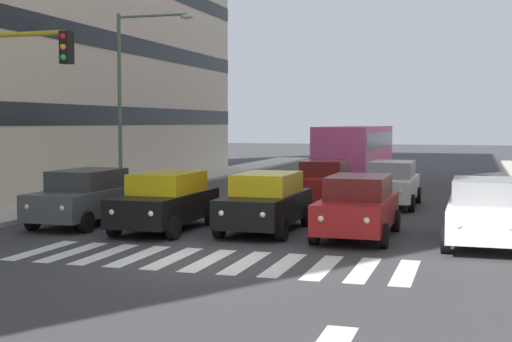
{
  "coord_description": "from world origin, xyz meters",
  "views": [
    {
      "loc": [
        -5.86,
        15.28,
        3.2
      ],
      "look_at": [
        0.97,
        -6.88,
        1.62
      ],
      "focal_mm": 49.88,
      "sensor_mm": 36.0,
      "label": 1
    }
  ],
  "objects": [
    {
      "name": "crosswalk_markings",
      "position": [
        0.0,
        0.0,
        0.0
      ],
      "size": [
        9.45,
        2.8,
        0.01
      ],
      "color": "silver",
      "rests_on": "ground_plane"
    },
    {
      "name": "car_row2_1",
      "position": [
        -2.84,
        -12.03,
        0.89
      ],
      "size": [
        2.02,
        4.44,
        1.72
      ],
      "color": "silver",
      "rests_on": "ground_plane"
    },
    {
      "name": "car_3",
      "position": [
        2.86,
        -3.93,
        0.89
      ],
      "size": [
        2.02,
        4.44,
        1.72
      ],
      "color": "black",
      "rests_on": "ground_plane"
    },
    {
      "name": "car_1",
      "position": [
        -2.79,
        -4.31,
        0.89
      ],
      "size": [
        2.02,
        4.44,
        1.72
      ],
      "color": "maroon",
      "rests_on": "ground_plane"
    },
    {
      "name": "car_2",
      "position": [
        -0.03,
        -4.59,
        0.89
      ],
      "size": [
        2.02,
        4.44,
        1.72
      ],
      "color": "black",
      "rests_on": "ground_plane"
    },
    {
      "name": "street_lamp_right",
      "position": [
        7.93,
        -11.75,
        4.82
      ],
      "size": [
        3.43,
        0.28,
        7.59
      ],
      "color": "#4C6B56",
      "rests_on": "sidewalk_right"
    },
    {
      "name": "car_4",
      "position": [
        5.77,
        -4.31,
        0.89
      ],
      "size": [
        2.02,
        4.44,
        1.72
      ],
      "color": "#474C51",
      "rests_on": "ground_plane"
    },
    {
      "name": "bus_behind_traffic",
      "position": [
        -0.03,
        -21.16,
        1.86
      ],
      "size": [
        2.78,
        10.5,
        3.0
      ],
      "color": "#DB5193",
      "rests_on": "ground_plane"
    },
    {
      "name": "car_0",
      "position": [
        -6.13,
        -4.05,
        0.89
      ],
      "size": [
        2.02,
        4.44,
        1.72
      ],
      "color": "silver",
      "rests_on": "ground_plane"
    },
    {
      "name": "car_row2_0",
      "position": [
        -0.27,
        -12.05,
        0.89
      ],
      "size": [
        2.02,
        4.44,
        1.72
      ],
      "color": "maroon",
      "rests_on": "ground_plane"
    },
    {
      "name": "ground_plane",
      "position": [
        0.0,
        0.0,
        0.0
      ],
      "size": [
        180.0,
        180.0,
        0.0
      ],
      "primitive_type": "plane",
      "color": "#38383A"
    }
  ]
}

